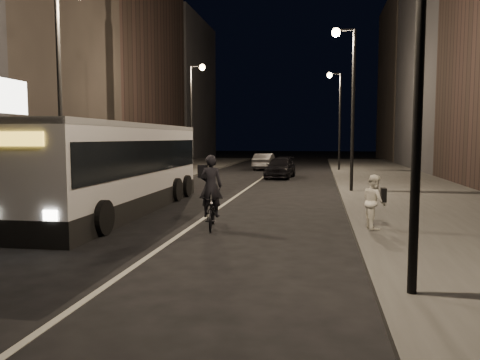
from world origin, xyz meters
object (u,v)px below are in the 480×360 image
at_px(streetlight_left_far, 194,104).
at_px(cyclist_on_bicycle, 212,204).
at_px(pedestrian_woman, 374,202).
at_px(streetlight_left_near, 66,69).
at_px(car_near, 280,167).
at_px(car_mid, 265,162).
at_px(streetlight_right_mid, 348,87).
at_px(city_bus, 119,164).
at_px(streetlight_right_far, 337,108).
at_px(car_far, 282,164).

distance_m(streetlight_left_far, cyclist_on_bicycle, 21.54).
bearing_deg(pedestrian_woman, cyclist_on_bicycle, 81.00).
bearing_deg(pedestrian_woman, streetlight_left_near, 69.83).
distance_m(car_near, car_mid, 8.70).
bearing_deg(car_mid, streetlight_right_mid, 112.61).
bearing_deg(car_mid, city_bus, 86.55).
height_order(streetlight_right_far, car_far, streetlight_right_far).
relative_size(streetlight_right_far, city_bus, 0.65).
bearing_deg(car_mid, streetlight_left_far, 61.30).
relative_size(streetlight_left_near, cyclist_on_bicycle, 3.51).
xyz_separation_m(pedestrian_woman, car_near, (-4.36, 19.00, -0.20)).
height_order(cyclist_on_bicycle, car_mid, cyclist_on_bicycle).
height_order(pedestrian_woman, car_mid, pedestrian_woman).
bearing_deg(car_far, streetlight_left_far, -130.36).
relative_size(pedestrian_woman, car_mid, 0.36).
bearing_deg(city_bus, cyclist_on_bicycle, -34.08).
height_order(streetlight_right_mid, car_near, streetlight_right_mid).
bearing_deg(pedestrian_woman, car_far, 1.39).
bearing_deg(car_mid, streetlight_left_near, 82.87).
bearing_deg(streetlight_right_mid, streetlight_right_far, 90.00).
relative_size(streetlight_left_near, car_far, 1.97).
bearing_deg(streetlight_right_mid, car_near, 114.87).
xyz_separation_m(streetlight_right_far, streetlight_left_near, (-10.66, -24.00, 0.00)).
bearing_deg(streetlight_left_near, city_bus, 20.67).
bearing_deg(streetlight_right_far, car_mid, 168.34).
bearing_deg(car_far, city_bus, -95.71).
relative_size(city_bus, car_far, 3.05).
bearing_deg(streetlight_left_near, streetlight_right_mid, 36.88).
relative_size(pedestrian_woman, car_near, 0.36).
bearing_deg(cyclist_on_bicycle, streetlight_left_near, 150.54).
relative_size(streetlight_right_mid, car_far, 1.97).
distance_m(city_bus, cyclist_on_bicycle, 5.25).
xyz_separation_m(streetlight_left_far, pedestrian_woman, (10.93, -20.16, -4.40)).
bearing_deg(pedestrian_woman, streetlight_left_far, 19.49).
bearing_deg(streetlight_right_far, pedestrian_woman, -89.41).
distance_m(cyclist_on_bicycle, car_near, 19.00).
xyz_separation_m(streetlight_left_near, pedestrian_woman, (10.93, -2.16, -4.40)).
relative_size(streetlight_left_near, car_mid, 1.83).
bearing_deg(car_far, car_near, -81.62).
bearing_deg(streetlight_right_mid, city_bus, -140.56).
distance_m(cyclist_on_bicycle, car_mid, 27.48).
distance_m(pedestrian_woman, car_near, 19.49).
xyz_separation_m(car_near, car_mid, (-2.09, 8.44, -0.03)).
relative_size(streetlight_left_far, car_near, 1.82).
distance_m(cyclist_on_bicycle, car_far, 26.23).
distance_m(streetlight_right_mid, city_bus, 12.09).
height_order(streetlight_right_far, pedestrian_woman, streetlight_right_far).
xyz_separation_m(streetlight_right_mid, car_near, (-4.10, 8.83, -4.60)).
height_order(streetlight_left_near, streetlight_left_far, same).
height_order(streetlight_left_far, pedestrian_woman, streetlight_left_far).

